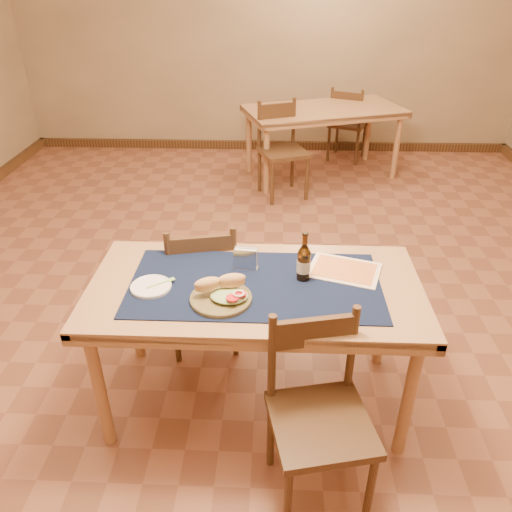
{
  "coord_description": "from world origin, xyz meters",
  "views": [
    {
      "loc": [
        0.08,
        -2.79,
        2.08
      ],
      "look_at": [
        0.0,
        -0.7,
        0.85
      ],
      "focal_mm": 35.0,
      "sensor_mm": 36.0,
      "label": 1
    }
  ],
  "objects_px": {
    "beer_bottle": "(304,262)",
    "napkin_holder": "(246,259)",
    "chair_main_far": "(202,283)",
    "main_table": "(255,299)",
    "chair_main_near": "(319,413)",
    "sandwich_plate": "(223,294)",
    "back_table": "(323,116)"
  },
  "relations": [
    {
      "from": "back_table",
      "to": "beer_bottle",
      "type": "height_order",
      "value": "beer_bottle"
    },
    {
      "from": "back_table",
      "to": "beer_bottle",
      "type": "distance_m",
      "value": 3.36
    },
    {
      "from": "beer_bottle",
      "to": "napkin_holder",
      "type": "bearing_deg",
      "value": 163.19
    },
    {
      "from": "back_table",
      "to": "main_table",
      "type": "bearing_deg",
      "value": -99.87
    },
    {
      "from": "main_table",
      "to": "sandwich_plate",
      "type": "relative_size",
      "value": 5.62
    },
    {
      "from": "beer_bottle",
      "to": "back_table",
      "type": "bearing_deg",
      "value": 83.85
    },
    {
      "from": "main_table",
      "to": "chair_main_far",
      "type": "xyz_separation_m",
      "value": [
        -0.33,
        0.44,
        -0.21
      ]
    },
    {
      "from": "chair_main_near",
      "to": "beer_bottle",
      "type": "bearing_deg",
      "value": 95.73
    },
    {
      "from": "back_table",
      "to": "sandwich_plate",
      "type": "height_order",
      "value": "sandwich_plate"
    },
    {
      "from": "back_table",
      "to": "chair_main_near",
      "type": "bearing_deg",
      "value": -94.42
    },
    {
      "from": "beer_bottle",
      "to": "main_table",
      "type": "bearing_deg",
      "value": -166.94
    },
    {
      "from": "back_table",
      "to": "chair_main_near",
      "type": "relative_size",
      "value": 2.05
    },
    {
      "from": "sandwich_plate",
      "to": "beer_bottle",
      "type": "height_order",
      "value": "beer_bottle"
    },
    {
      "from": "main_table",
      "to": "beer_bottle",
      "type": "xyz_separation_m",
      "value": [
        0.23,
        0.05,
        0.18
      ]
    },
    {
      "from": "main_table",
      "to": "sandwich_plate",
      "type": "distance_m",
      "value": 0.23
    },
    {
      "from": "sandwich_plate",
      "to": "napkin_holder",
      "type": "height_order",
      "value": "napkin_holder"
    },
    {
      "from": "chair_main_far",
      "to": "napkin_holder",
      "type": "height_order",
      "value": "chair_main_far"
    },
    {
      "from": "sandwich_plate",
      "to": "beer_bottle",
      "type": "xyz_separation_m",
      "value": [
        0.37,
        0.19,
        0.06
      ]
    },
    {
      "from": "back_table",
      "to": "chair_main_near",
      "type": "xyz_separation_m",
      "value": [
        -0.3,
        -3.9,
        -0.21
      ]
    },
    {
      "from": "main_table",
      "to": "chair_main_far",
      "type": "height_order",
      "value": "chair_main_far"
    },
    {
      "from": "chair_main_near",
      "to": "sandwich_plate",
      "type": "relative_size",
      "value": 3.09
    },
    {
      "from": "back_table",
      "to": "chair_main_far",
      "type": "bearing_deg",
      "value": -107.34
    },
    {
      "from": "main_table",
      "to": "beer_bottle",
      "type": "distance_m",
      "value": 0.3
    },
    {
      "from": "chair_main_near",
      "to": "napkin_holder",
      "type": "relative_size",
      "value": 6.84
    },
    {
      "from": "main_table",
      "to": "sandwich_plate",
      "type": "bearing_deg",
      "value": -136.16
    },
    {
      "from": "main_table",
      "to": "beer_bottle",
      "type": "bearing_deg",
      "value": 13.06
    },
    {
      "from": "back_table",
      "to": "chair_main_far",
      "type": "height_order",
      "value": "chair_main_far"
    },
    {
      "from": "napkin_holder",
      "to": "chair_main_far",
      "type": "bearing_deg",
      "value": 132.6
    },
    {
      "from": "chair_main_far",
      "to": "beer_bottle",
      "type": "distance_m",
      "value": 0.79
    },
    {
      "from": "chair_main_far",
      "to": "chair_main_near",
      "type": "xyz_separation_m",
      "value": [
        0.62,
        -0.96,
        0.0
      ]
    },
    {
      "from": "chair_main_near",
      "to": "napkin_holder",
      "type": "distance_m",
      "value": 0.82
    },
    {
      "from": "beer_bottle",
      "to": "napkin_holder",
      "type": "xyz_separation_m",
      "value": [
        -0.28,
        0.09,
        -0.04
      ]
    }
  ]
}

